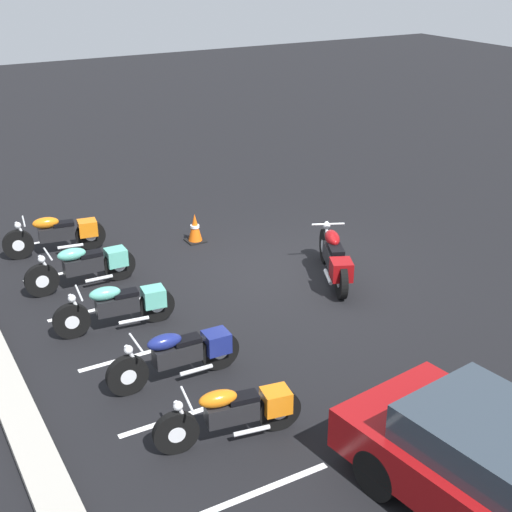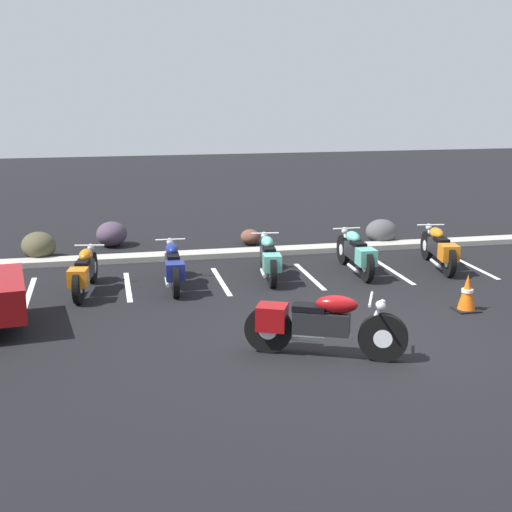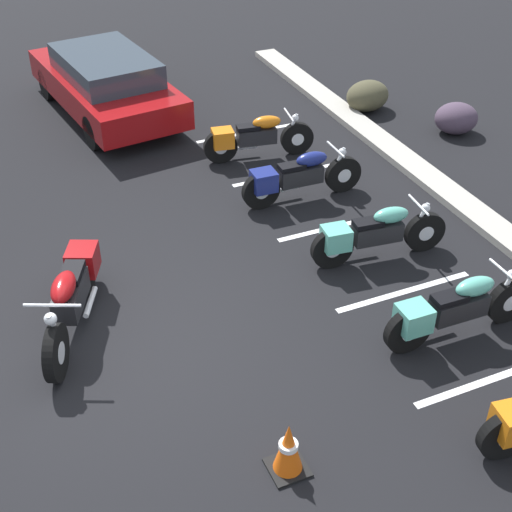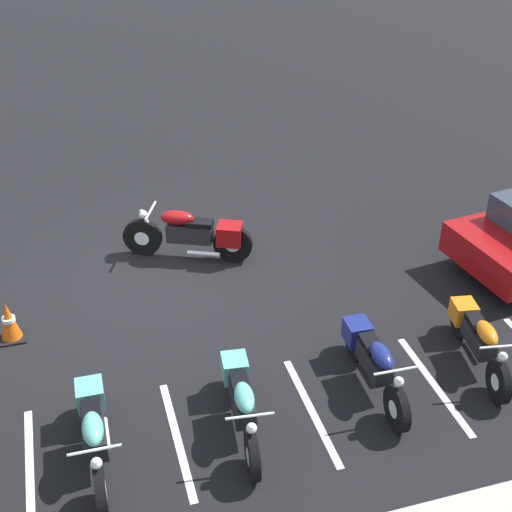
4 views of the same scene
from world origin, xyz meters
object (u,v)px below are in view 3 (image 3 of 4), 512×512
parked_bike_0 (254,137)px  parked_bike_1 (297,177)px  parked_bike_3 (454,309)px  landscape_rock_3 (456,118)px  motorcycle_maroon_featured (72,293)px  car_red (106,82)px  landscape_rock_0 (367,96)px  parked_bike_2 (373,234)px  traffic_cone (288,449)px

parked_bike_0 → parked_bike_1: (1.66, 0.05, 0.01)m
parked_bike_3 → landscape_rock_3: parked_bike_3 is taller
motorcycle_maroon_featured → landscape_rock_3: bearing=133.4°
car_red → landscape_rock_0: bearing=-118.8°
car_red → landscape_rock_0: 5.31m
parked_bike_0 → parked_bike_2: parked_bike_2 is taller
car_red → traffic_cone: 9.49m
parked_bike_2 → parked_bike_3: 1.86m
parked_bike_1 → car_red: size_ratio=0.47×
motorcycle_maroon_featured → landscape_rock_0: motorcycle_maroon_featured is taller
parked_bike_3 → car_red: car_red is taller
parked_bike_3 → traffic_cone: bearing=-158.4°
parked_bike_3 → landscape_rock_0: 7.05m
motorcycle_maroon_featured → parked_bike_1: bearing=137.0°
parked_bike_0 → parked_bike_2: 3.61m
parked_bike_1 → car_red: car_red is taller
parked_bike_2 → car_red: car_red is taller
motorcycle_maroon_featured → parked_bike_3: (2.14, 4.24, -0.05)m
landscape_rock_3 → parked_bike_3: bearing=-37.0°
parked_bike_1 → car_red: (-4.64, -1.97, 0.24)m
landscape_rock_0 → landscape_rock_3: size_ratio=1.13×
car_red → landscape_rock_0: (1.93, 4.93, -0.37)m
parked_bike_0 → traffic_cone: size_ratio=3.13×
landscape_rock_3 → traffic_cone: size_ratio=1.28×
parked_bike_3 → landscape_rock_0: size_ratio=2.27×
parked_bike_1 → traffic_cone: size_ratio=3.25×
parked_bike_3 → motorcycle_maroon_featured: bearing=154.4°
parked_bike_2 → landscape_rock_3: (-3.03, 3.71, -0.14)m
motorcycle_maroon_featured → parked_bike_2: (0.28, 4.22, -0.06)m
motorcycle_maroon_featured → parked_bike_3: motorcycle_maroon_featured is taller
parked_bike_3 → landscape_rock_3: size_ratio=2.57×
car_red → traffic_cone: (9.47, -0.51, -0.38)m
parked_bike_1 → parked_bike_3: 3.81m
motorcycle_maroon_featured → traffic_cone: 3.50m
parked_bike_2 → landscape_rock_0: bearing=66.2°
parked_bike_1 → parked_bike_0: bearing=93.5°
landscape_rock_3 → traffic_cone: traffic_cone is taller
parked_bike_3 → traffic_cone: size_ratio=3.30×
car_red → parked_bike_2: bearing=-168.8°
motorcycle_maroon_featured → parked_bike_0: 5.14m
parked_bike_0 → parked_bike_3: bearing=-77.1°
car_red → landscape_rock_3: car_red is taller
parked_bike_3 → landscape_rock_0: parked_bike_3 is taller
landscape_rock_0 → parked_bike_0: bearing=-70.7°
parked_bike_0 → landscape_rock_3: 4.06m
landscape_rock_0 → parked_bike_3: bearing=-22.4°
landscape_rock_3 → landscape_rock_0: bearing=-148.1°
motorcycle_maroon_featured → parked_bike_1: size_ratio=1.04×
parked_bike_0 → parked_bike_1: 1.66m
parked_bike_0 → landscape_rock_3: parked_bike_0 is taller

